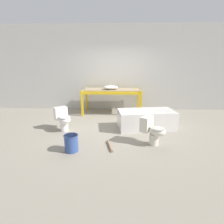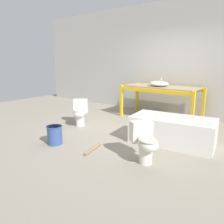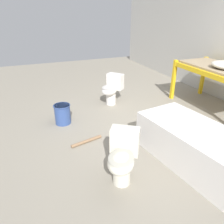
{
  "view_description": "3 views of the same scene",
  "coord_description": "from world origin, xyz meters",
  "px_view_note": "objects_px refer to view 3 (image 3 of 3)",
  "views": [
    {
      "loc": [
        0.1,
        -4.94,
        1.76
      ],
      "look_at": [
        -0.03,
        -1.03,
        0.68
      ],
      "focal_mm": 28.0,
      "sensor_mm": 36.0,
      "label": 1
    },
    {
      "loc": [
        2.44,
        -4.1,
        1.57
      ],
      "look_at": [
        -0.06,
        -0.9,
        0.61
      ],
      "focal_mm": 35.0,
      "sensor_mm": 36.0,
      "label": 2
    },
    {
      "loc": [
        2.75,
        -2.16,
        1.89
      ],
      "look_at": [
        -0.07,
        -1.01,
        0.45
      ],
      "focal_mm": 35.0,
      "sensor_mm": 36.0,
      "label": 3
    }
  ],
  "objects_px": {
    "bathtub_main": "(194,142)",
    "toilet_far": "(112,88)",
    "toilet_near": "(123,156)",
    "bucket_white": "(63,114)"
  },
  "relations": [
    {
      "from": "toilet_far",
      "to": "bucket_white",
      "type": "distance_m",
      "value": 1.29
    },
    {
      "from": "toilet_near",
      "to": "toilet_far",
      "type": "distance_m",
      "value": 2.39
    },
    {
      "from": "bathtub_main",
      "to": "toilet_far",
      "type": "distance_m",
      "value": 2.29
    },
    {
      "from": "bucket_white",
      "to": "bathtub_main",
      "type": "bearing_deg",
      "value": 38.87
    },
    {
      "from": "toilet_near",
      "to": "toilet_far",
      "type": "height_order",
      "value": "same"
    },
    {
      "from": "toilet_near",
      "to": "bathtub_main",
      "type": "bearing_deg",
      "value": 33.69
    },
    {
      "from": "bathtub_main",
      "to": "bucket_white",
      "type": "distance_m",
      "value": 2.26
    },
    {
      "from": "bucket_white",
      "to": "toilet_far",
      "type": "bearing_deg",
      "value": 113.93
    },
    {
      "from": "toilet_far",
      "to": "toilet_near",
      "type": "bearing_deg",
      "value": -57.46
    },
    {
      "from": "bathtub_main",
      "to": "toilet_near",
      "type": "relative_size",
      "value": 2.58
    }
  ]
}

